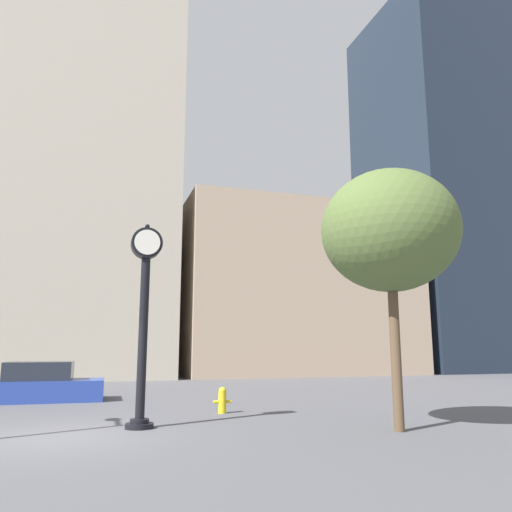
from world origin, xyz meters
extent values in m
plane|color=#515156|center=(0.00, 0.00, 0.00)|extent=(200.00, 200.00, 0.00)
cube|color=#BCB29E|center=(-2.50, 24.00, 14.45)|extent=(15.88, 12.00, 28.91)
cube|color=tan|center=(14.73, 24.00, 6.03)|extent=(16.93, 12.00, 12.07)
cube|color=#1E2838|center=(29.72, 24.00, 16.21)|extent=(11.43, 12.00, 32.43)
cylinder|color=black|center=(1.75, 0.74, 0.06)|extent=(0.67, 0.67, 0.12)
cylinder|color=black|center=(1.75, 0.74, 0.17)|extent=(0.45, 0.45, 0.10)
cylinder|color=black|center=(1.75, 0.74, 2.16)|extent=(0.22, 0.22, 3.88)
cylinder|color=black|center=(1.75, 0.74, 4.48)|extent=(0.78, 0.35, 0.78)
cylinder|color=white|center=(1.75, 0.55, 4.48)|extent=(0.64, 0.02, 0.64)
cylinder|color=white|center=(1.75, 0.92, 4.48)|extent=(0.64, 0.02, 0.64)
sphere|color=black|center=(1.75, 0.74, 4.93)|extent=(0.12, 0.12, 0.12)
cube|color=#28429E|center=(-0.97, 7.99, 0.37)|extent=(4.12, 2.05, 0.74)
cube|color=#232833|center=(-1.17, 8.00, 1.06)|extent=(2.29, 1.77, 0.65)
cylinder|color=yellow|center=(4.30, 2.81, 0.30)|extent=(0.24, 0.24, 0.59)
sphere|color=yellow|center=(4.30, 2.81, 0.63)|extent=(0.23, 0.23, 0.23)
cylinder|color=yellow|center=(4.10, 2.81, 0.32)|extent=(0.15, 0.08, 0.08)
cylinder|color=yellow|center=(4.49, 2.81, 0.32)|extent=(0.15, 0.08, 0.08)
cylinder|color=brown|center=(7.38, -1.54, 1.86)|extent=(0.24, 0.24, 3.71)
ellipsoid|color=#516633|center=(7.38, -1.54, 4.72)|extent=(3.34, 3.34, 3.01)
camera|label=1|loc=(0.60, -11.88, 1.89)|focal=35.00mm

